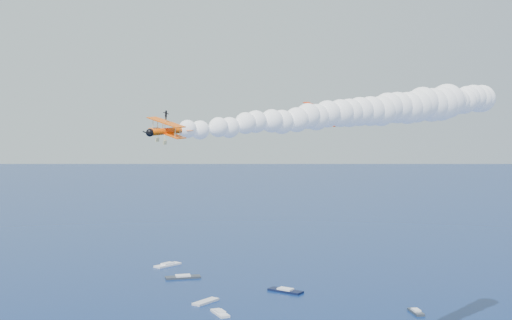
{
  "coord_description": "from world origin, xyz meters",
  "views": [
    {
      "loc": [
        -14.49,
        -92.55,
        58.02
      ],
      "look_at": [
        -6.36,
        17.54,
        52.24
      ],
      "focal_mm": 48.03,
      "sensor_mm": 36.0,
      "label": 1
    }
  ],
  "objects": [
    {
      "name": "smoke_trail_trail",
      "position": [
        8.24,
        22.45,
        59.72
      ],
      "size": [
        72.01,
        68.63,
        12.17
      ],
      "primitive_type": null,
      "rotation": [
        0.0,
        0.0,
        3.76
      ],
      "color": "white"
    },
    {
      "name": "spectator_boats",
      "position": [
        -15.25,
        107.09,
        0.35
      ],
      "size": [
        224.15,
        179.5,
        0.7
      ],
      "color": "#2E343D",
      "rests_on": "ground"
    },
    {
      "name": "smoke_trail_lead",
      "position": [
        32.31,
        55.36,
        62.04
      ],
      "size": [
        72.13,
        71.78,
        12.17
      ],
      "primitive_type": null,
      "rotation": [
        0.0,
        0.0,
        3.87
      ],
      "color": "white"
    },
    {
      "name": "biplane_trail",
      "position": [
        -19.6,
        2.58,
        57.08
      ],
      "size": [
        10.16,
        10.83,
        6.38
      ],
      "primitive_type": null,
      "rotation": [
        -0.19,
        0.07,
        3.76
      ],
      "color": "#FE5805"
    },
    {
      "name": "biplane_lead",
      "position": [
        6.87,
        32.49,
        59.4
      ],
      "size": [
        11.44,
        11.74,
        7.99
      ],
      "primitive_type": null,
      "rotation": [
        -0.39,
        0.07,
        3.87
      ],
      "color": "#EE2E05"
    }
  ]
}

